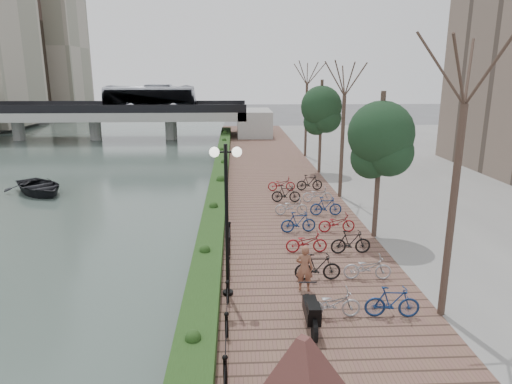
{
  "coord_description": "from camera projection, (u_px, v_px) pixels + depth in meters",
  "views": [
    {
      "loc": [
        1.7,
        -10.43,
        7.69
      ],
      "look_at": [
        2.71,
        11.49,
        2.0
      ],
      "focal_mm": 32.0,
      "sensor_mm": 36.0,
      "label": 1
    }
  ],
  "objects": [
    {
      "name": "boat",
      "position": [
        39.0,
        187.0,
        29.95
      ],
      "size": [
        5.77,
        5.85,
        0.99
      ],
      "primitive_type": "imported",
      "rotation": [
        0.0,
        0.0,
        0.74
      ],
      "color": "black",
      "rests_on": "river_water"
    },
    {
      "name": "pedestrian",
      "position": [
        304.0,
        268.0,
        15.46
      ],
      "size": [
        0.67,
        0.53,
        1.63
      ],
      "primitive_type": "imported",
      "rotation": [
        0.0,
        0.0,
        2.89
      ],
      "color": "brown",
      "rests_on": "promenade"
    },
    {
      "name": "river_water",
      "position": [
        21.0,
        176.0,
        35.45
      ],
      "size": [
        30.0,
        130.0,
        0.02
      ],
      "primitive_type": "cube",
      "color": "#405048",
      "rests_on": "ground"
    },
    {
      "name": "hedge",
      "position": [
        219.0,
        178.0,
        31.11
      ],
      "size": [
        1.1,
        56.0,
        0.6
      ],
      "primitive_type": "cube",
      "color": "#1F3914",
      "rests_on": "promenade"
    },
    {
      "name": "bicycle_parking",
      "position": [
        317.0,
        222.0,
        21.33
      ],
      "size": [
        2.4,
        17.32,
        1.0
      ],
      "color": "#A5A5AA",
      "rests_on": "promenade"
    },
    {
      "name": "lamppost",
      "position": [
        226.0,
        189.0,
        14.46
      ],
      "size": [
        1.02,
        0.32,
        5.09
      ],
      "color": "black",
      "rests_on": "promenade"
    },
    {
      "name": "promenade",
      "position": [
        272.0,
        195.0,
        28.98
      ],
      "size": [
        8.0,
        75.0,
        0.5
      ],
      "primitive_type": "cube",
      "color": "brown",
      "rests_on": "ground"
    },
    {
      "name": "chain_fence",
      "position": [
        227.0,
        308.0,
        13.72
      ],
      "size": [
        0.1,
        14.1,
        0.7
      ],
      "color": "black",
      "rests_on": "promenade"
    },
    {
      "name": "street_trees",
      "position": [
        357.0,
        154.0,
        23.63
      ],
      "size": [
        3.2,
        37.12,
        6.8
      ],
      "color": "#382721",
      "rests_on": "promenade"
    },
    {
      "name": "bridge",
      "position": [
        106.0,
        112.0,
        54.0
      ],
      "size": [
        36.0,
        10.77,
        6.5
      ],
      "color": "#A1A19C",
      "rests_on": "ground"
    },
    {
      "name": "ground",
      "position": [
        173.0,
        377.0,
        11.94
      ],
      "size": [
        220.0,
        220.0,
        0.0
      ],
      "primitive_type": "plane",
      "color": "#59595B",
      "rests_on": "ground"
    },
    {
      "name": "motorcycle",
      "position": [
        311.0,
        310.0,
        13.2
      ],
      "size": [
        0.59,
        1.8,
        1.12
      ],
      "primitive_type": null,
      "rotation": [
        0.0,
        0.0,
        -0.02
      ],
      "color": "black",
      "rests_on": "promenade"
    }
  ]
}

